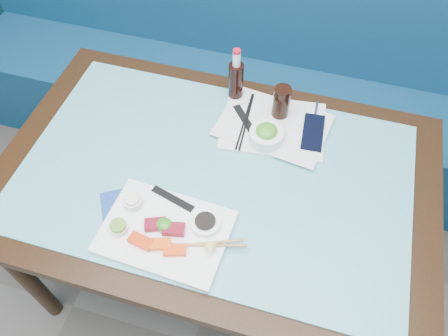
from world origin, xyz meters
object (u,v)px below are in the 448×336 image
(dining_table, at_px, (215,189))
(serving_tray, at_px, (273,126))
(sashimi_plate, at_px, (165,232))
(cola_glass, at_px, (281,102))
(seaweed_bowl, at_px, (266,136))
(blue_napkin, at_px, (126,208))
(cola_bottle_body, at_px, (236,82))
(booth_bench, at_px, (265,86))

(dining_table, bearing_deg, serving_tray, 60.32)
(sashimi_plate, height_order, cola_glass, cola_glass)
(seaweed_bowl, xyz_separation_m, blue_napkin, (-0.34, -0.36, -0.03))
(serving_tray, bearing_deg, blue_napkin, -135.38)
(cola_bottle_body, distance_m, blue_napkin, 0.58)
(cola_bottle_body, bearing_deg, cola_glass, -15.79)
(blue_napkin, bearing_deg, sashimi_plate, -17.32)
(sashimi_plate, height_order, cola_bottle_body, cola_bottle_body)
(booth_bench, xyz_separation_m, dining_table, (0.00, -0.84, 0.29))
(dining_table, xyz_separation_m, blue_napkin, (-0.22, -0.20, 0.09))
(dining_table, height_order, blue_napkin, blue_napkin)
(sashimi_plate, height_order, seaweed_bowl, seaweed_bowl)
(serving_tray, distance_m, blue_napkin, 0.56)
(dining_table, height_order, serving_tray, serving_tray)
(dining_table, bearing_deg, cola_bottle_body, 94.15)
(seaweed_bowl, distance_m, cola_glass, 0.14)
(sashimi_plate, height_order, serving_tray, sashimi_plate)
(blue_napkin, bearing_deg, cola_glass, 53.67)
(serving_tray, relative_size, seaweed_bowl, 3.12)
(serving_tray, distance_m, cola_bottle_body, 0.20)
(seaweed_bowl, relative_size, cola_bottle_body, 0.74)
(dining_table, bearing_deg, seaweed_bowl, 52.47)
(sashimi_plate, bearing_deg, serving_tray, 69.51)
(booth_bench, height_order, serving_tray, booth_bench)
(serving_tray, bearing_deg, booth_bench, 96.32)
(seaweed_bowl, height_order, blue_napkin, seaweed_bowl)
(dining_table, relative_size, serving_tray, 4.04)
(cola_glass, xyz_separation_m, blue_napkin, (-0.36, -0.49, -0.07))
(dining_table, relative_size, cola_bottle_body, 9.33)
(sashimi_plate, height_order, blue_napkin, sashimi_plate)
(dining_table, xyz_separation_m, serving_tray, (0.14, 0.24, 0.10))
(seaweed_bowl, relative_size, cola_glass, 0.93)
(cola_glass, height_order, blue_napkin, cola_glass)
(serving_tray, relative_size, cola_bottle_body, 2.31)
(booth_bench, bearing_deg, blue_napkin, -101.74)
(booth_bench, height_order, seaweed_bowl, booth_bench)
(booth_bench, relative_size, blue_napkin, 20.88)
(booth_bench, bearing_deg, cola_glass, -74.90)
(serving_tray, bearing_deg, dining_table, -126.23)
(dining_table, height_order, seaweed_bowl, seaweed_bowl)
(blue_napkin, bearing_deg, booth_bench, 78.26)
(sashimi_plate, bearing_deg, booth_bench, 89.17)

